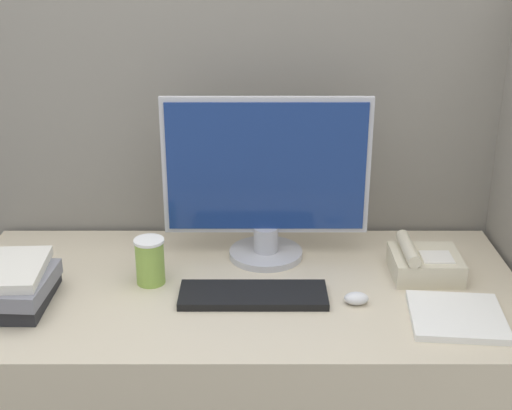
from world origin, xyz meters
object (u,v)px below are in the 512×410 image
(keyboard, at_px, (255,295))
(coffee_cup, at_px, (152,261))
(monitor, at_px, (269,183))
(book_stack, at_px, (13,284))
(mouse, at_px, (359,299))
(desk_telephone, at_px, (426,263))

(keyboard, distance_m, coffee_cup, 0.30)
(monitor, bearing_deg, book_stack, -156.81)
(mouse, distance_m, book_stack, 0.90)
(monitor, height_order, keyboard, monitor)
(keyboard, distance_m, mouse, 0.27)
(keyboard, xyz_separation_m, mouse, (0.27, -0.03, 0.01))
(keyboard, bearing_deg, desk_telephone, 15.59)
(monitor, distance_m, mouse, 0.43)
(keyboard, distance_m, book_stack, 0.63)
(monitor, height_order, desk_telephone, monitor)
(keyboard, height_order, book_stack, book_stack)
(coffee_cup, bearing_deg, desk_telephone, 3.32)
(monitor, bearing_deg, coffee_cup, -152.52)
(coffee_cup, height_order, desk_telephone, coffee_cup)
(keyboard, bearing_deg, mouse, -6.12)
(mouse, xyz_separation_m, coffee_cup, (-0.55, 0.12, 0.05))
(monitor, bearing_deg, mouse, -50.71)
(mouse, bearing_deg, monitor, 129.29)
(keyboard, relative_size, coffee_cup, 3.00)
(desk_telephone, bearing_deg, monitor, 164.59)
(keyboard, height_order, desk_telephone, desk_telephone)
(mouse, relative_size, book_stack, 0.25)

